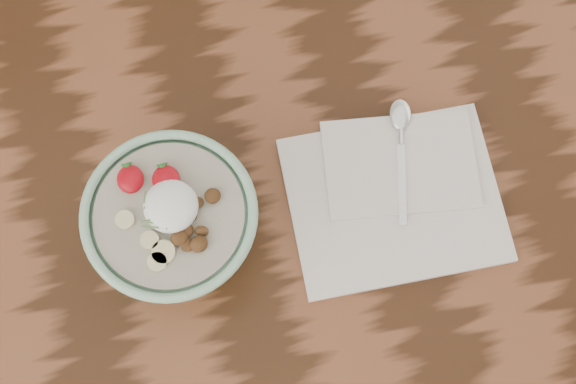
% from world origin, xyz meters
% --- Properties ---
extents(table, '(1.60, 0.90, 0.75)m').
position_xyz_m(table, '(0.00, 0.00, 0.66)').
color(table, '#311A0C').
rests_on(table, ground).
extents(breakfast_bowl, '(0.21, 0.21, 0.14)m').
position_xyz_m(breakfast_bowl, '(-0.06, -0.05, 0.82)').
color(breakfast_bowl, '#8DBE9D').
rests_on(breakfast_bowl, table).
extents(napkin, '(0.29, 0.25, 0.02)m').
position_xyz_m(napkin, '(0.22, -0.07, 0.76)').
color(napkin, silver).
rests_on(napkin, table).
extents(spoon, '(0.07, 0.17, 0.01)m').
position_xyz_m(spoon, '(0.25, 0.01, 0.77)').
color(spoon, silver).
rests_on(spoon, napkin).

